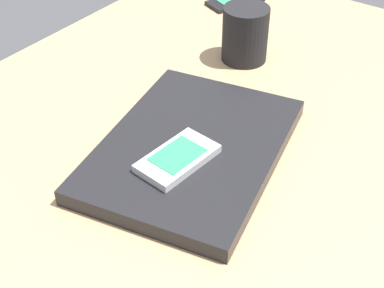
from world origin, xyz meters
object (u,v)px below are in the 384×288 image
Objects in this scene: laptop_closed at (192,149)px; cell_phone_on_laptop at (178,158)px; pen_cup at (245,34)px; cell_phone_on_desk at (235,1)px.

cell_phone_on_laptop reaches higher than laptop_closed.
laptop_closed is 3.31× the size of pen_cup.
cell_phone_on_desk is at bearing 13.85° from laptop_closed.
laptop_closed is 2.44× the size of cell_phone_on_desk.
cell_phone_on_laptop is (-4.49, -0.89, 1.78)cm from laptop_closed.
cell_phone_on_desk is (50.71, 22.67, -2.52)cm from cell_phone_on_laptop.
laptop_closed reaches higher than cell_phone_on_desk.
pen_cup reaches higher than cell_phone_on_desk.
cell_phone_on_laptop is at bearing -155.91° from cell_phone_on_desk.
cell_phone_on_desk is (46.22, 21.79, -0.75)cm from laptop_closed.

